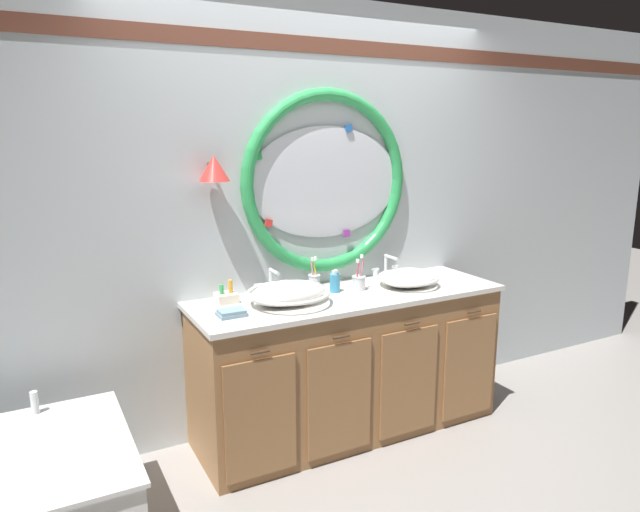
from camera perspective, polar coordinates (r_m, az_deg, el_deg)
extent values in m
plane|color=gray|center=(3.56, 3.57, -18.71)|extent=(14.00, 14.00, 0.00)
cube|color=silver|center=(3.60, -1.05, 3.82)|extent=(6.40, 0.08, 2.60)
cube|color=brown|center=(3.56, -0.78, 20.19)|extent=(6.27, 0.01, 0.09)
ellipsoid|color=silver|center=(3.57, 0.67, 7.31)|extent=(1.05, 0.02, 0.68)
torus|color=green|center=(3.57, 0.71, 7.30)|extent=(1.13, 0.08, 1.13)
cube|color=green|center=(3.84, 7.72, 7.62)|extent=(0.05, 0.01, 0.05)
cube|color=#2866B7|center=(3.62, 2.87, 12.55)|extent=(0.05, 0.01, 0.05)
cube|color=green|center=(3.36, -6.16, 9.82)|extent=(0.05, 0.01, 0.05)
cube|color=red|center=(3.42, -5.12, 3.27)|extent=(0.05, 0.01, 0.05)
cube|color=purple|center=(3.67, 2.65, 2.25)|extent=(0.04, 0.01, 0.04)
cylinder|color=#4C3823|center=(3.25, -10.73, 8.95)|extent=(0.02, 0.09, 0.02)
cone|color=red|center=(3.20, -10.44, 8.56)|extent=(0.17, 0.17, 0.14)
cube|color=olive|center=(3.60, 2.82, -10.68)|extent=(1.87, 0.59, 0.85)
cube|color=silver|center=(3.46, 2.89, -3.94)|extent=(1.91, 0.62, 0.03)
cube|color=silver|center=(3.71, 0.64, -3.97)|extent=(1.87, 0.02, 0.11)
cube|color=olive|center=(3.09, -5.87, -15.70)|extent=(0.39, 0.02, 0.65)
cylinder|color=#422D1E|center=(2.93, -5.94, -9.48)|extent=(0.10, 0.01, 0.01)
cube|color=olive|center=(3.28, 1.97, -13.96)|extent=(0.39, 0.02, 0.65)
cylinder|color=#422D1E|center=(3.12, 2.13, -8.02)|extent=(0.10, 0.01, 0.01)
cube|color=olive|center=(3.51, 8.77, -12.23)|extent=(0.39, 0.02, 0.65)
cylinder|color=#422D1E|center=(3.37, 9.10, -6.63)|extent=(0.10, 0.01, 0.01)
cube|color=olive|center=(3.79, 14.58, -10.59)|extent=(0.39, 0.02, 0.65)
cylinder|color=#422D1E|center=(3.66, 15.01, -5.36)|extent=(0.10, 0.01, 0.01)
cylinder|color=silver|center=(3.12, -26.41, -12.86)|extent=(0.04, 0.04, 0.11)
ellipsoid|color=white|center=(3.22, -3.13, -3.67)|extent=(0.45, 0.27, 0.13)
torus|color=white|center=(3.22, -3.13, -3.62)|extent=(0.47, 0.47, 0.02)
cylinder|color=silver|center=(3.22, -3.13, -3.62)|extent=(0.03, 0.03, 0.01)
ellipsoid|color=white|center=(3.64, 8.74, -2.13)|extent=(0.36, 0.29, 0.11)
torus|color=white|center=(3.64, 8.74, -2.09)|extent=(0.38, 0.38, 0.02)
cylinder|color=silver|center=(3.64, 8.74, -2.09)|extent=(0.03, 0.03, 0.01)
cylinder|color=silver|center=(3.46, -4.86, -3.53)|extent=(0.05, 0.05, 0.02)
cylinder|color=silver|center=(3.44, -4.88, -2.38)|extent=(0.02, 0.02, 0.12)
sphere|color=silver|center=(3.42, -4.90, -1.38)|extent=(0.03, 0.03, 0.03)
cylinder|color=silver|center=(3.37, -4.53, -1.58)|extent=(0.02, 0.11, 0.02)
cylinder|color=silver|center=(3.42, -6.16, -3.38)|extent=(0.04, 0.04, 0.06)
cylinder|color=silver|center=(3.49, -3.60, -3.05)|extent=(0.04, 0.04, 0.06)
cube|color=silver|center=(3.41, -6.17, -2.83)|extent=(0.05, 0.01, 0.01)
cube|color=silver|center=(3.48, -3.60, -2.51)|extent=(0.05, 0.01, 0.01)
cylinder|color=silver|center=(3.84, 6.51, -1.95)|extent=(0.05, 0.05, 0.02)
cylinder|color=silver|center=(3.83, 6.54, -0.90)|extent=(0.02, 0.02, 0.12)
sphere|color=silver|center=(3.81, 6.56, 0.02)|extent=(0.03, 0.03, 0.03)
cylinder|color=silver|center=(3.76, 7.10, -0.16)|extent=(0.02, 0.13, 0.02)
cylinder|color=silver|center=(3.79, 5.53, -1.80)|extent=(0.04, 0.04, 0.06)
cylinder|color=silver|center=(3.88, 7.48, -1.52)|extent=(0.04, 0.04, 0.06)
cube|color=silver|center=(3.79, 5.54, -1.30)|extent=(0.05, 0.01, 0.01)
cube|color=silver|center=(3.87, 7.50, -1.04)|extent=(0.05, 0.01, 0.01)
cylinder|color=silver|center=(3.54, -0.58, -2.57)|extent=(0.07, 0.07, 0.08)
torus|color=silver|center=(3.53, -0.58, -1.91)|extent=(0.08, 0.08, 0.01)
cylinder|color=yellow|center=(3.53, -0.46, -1.73)|extent=(0.03, 0.03, 0.16)
cube|color=white|center=(3.51, -0.46, -0.25)|extent=(0.02, 0.02, 0.03)
cylinder|color=pink|center=(3.52, -0.73, -1.79)|extent=(0.02, 0.03, 0.16)
cube|color=white|center=(3.50, -0.73, -0.33)|extent=(0.02, 0.02, 0.03)
cylinder|color=silver|center=(3.52, 3.85, -2.71)|extent=(0.08, 0.08, 0.08)
torus|color=silver|center=(3.51, 3.86, -2.04)|extent=(0.09, 0.09, 0.01)
cylinder|color=pink|center=(3.51, 4.15, -1.69)|extent=(0.03, 0.01, 0.19)
cube|color=white|center=(3.48, 4.17, -0.04)|extent=(0.02, 0.02, 0.02)
cylinder|color=#E0383D|center=(3.50, 3.71, -1.94)|extent=(0.01, 0.04, 0.16)
cube|color=white|center=(3.47, 3.73, -0.48)|extent=(0.02, 0.02, 0.03)
cylinder|color=#388EBC|center=(3.46, 1.48, -2.68)|extent=(0.06, 0.06, 0.11)
cylinder|color=silver|center=(3.45, 1.49, -1.61)|extent=(0.04, 0.04, 0.02)
cylinder|color=silver|center=(3.43, 1.64, -1.45)|extent=(0.01, 0.04, 0.01)
cube|color=#7593A8|center=(3.07, -8.73, -5.73)|extent=(0.15, 0.11, 0.02)
cube|color=#7593A8|center=(3.06, -8.74, -5.42)|extent=(0.14, 0.11, 0.02)
cube|color=beige|center=(3.31, -9.25, -4.11)|extent=(0.12, 0.11, 0.05)
cylinder|color=green|center=(3.28, -9.73, -3.27)|extent=(0.02, 0.02, 0.05)
cylinder|color=orange|center=(3.30, -8.84, -2.99)|extent=(0.02, 0.02, 0.07)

